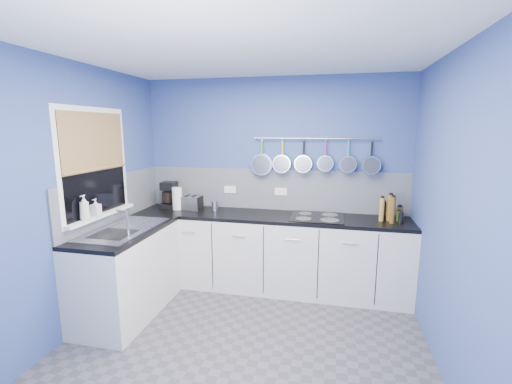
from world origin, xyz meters
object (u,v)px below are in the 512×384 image
at_px(coffee_maker, 169,195).
at_px(toaster, 191,203).
at_px(canister, 215,206).
at_px(soap_bottle_b, 96,208).
at_px(soap_bottle_a, 84,208).
at_px(paper_towel, 177,198).
at_px(hob, 317,217).

height_order(coffee_maker, toaster, coffee_maker).
distance_m(toaster, canister, 0.31).
bearing_deg(soap_bottle_b, canister, 51.99).
relative_size(soap_bottle_a, soap_bottle_b, 1.39).
distance_m(soap_bottle_b, paper_towel, 1.10).
bearing_deg(canister, toaster, -177.06).
height_order(paper_towel, toaster, paper_towel).
bearing_deg(soap_bottle_b, soap_bottle_a, -90.00).
distance_m(soap_bottle_b, hob, 2.32).
bearing_deg(coffee_maker, paper_towel, -23.47).
bearing_deg(paper_towel, coffee_maker, 157.44).
bearing_deg(soap_bottle_b, hob, 25.22).
xyz_separation_m(soap_bottle_a, canister, (0.84, 1.23, -0.21)).
bearing_deg(canister, coffee_maker, 178.95).
xyz_separation_m(coffee_maker, hob, (1.87, -0.10, -0.16)).
height_order(soap_bottle_a, coffee_maker, soap_bottle_a).
xyz_separation_m(toaster, canister, (0.31, 0.02, -0.03)).
height_order(paper_towel, canister, paper_towel).
relative_size(soap_bottle_a, toaster, 0.92).
relative_size(coffee_maker, canister, 2.83).
bearing_deg(coffee_maker, toaster, -5.91).
bearing_deg(canister, paper_towel, -174.01).
height_order(coffee_maker, canister, coffee_maker).
relative_size(soap_bottle_b, hob, 0.29).
relative_size(soap_bottle_a, hob, 0.41).
distance_m(coffee_maker, canister, 0.63).
bearing_deg(hob, canister, 175.80).
xyz_separation_m(soap_bottle_b, coffee_maker, (0.22, 1.09, -0.07)).
relative_size(paper_towel, canister, 2.36).
height_order(soap_bottle_a, soap_bottle_b, soap_bottle_a).
relative_size(toaster, canister, 2.24).
distance_m(paper_towel, hob, 1.73).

